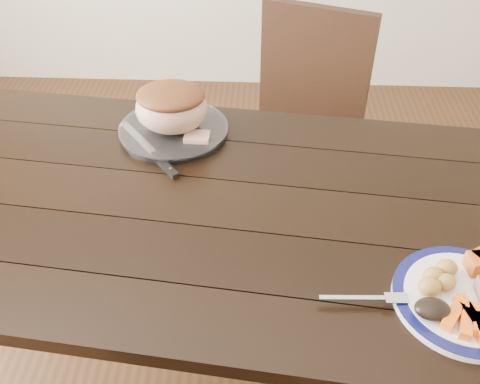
{
  "coord_description": "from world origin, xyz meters",
  "views": [
    {
      "loc": [
        0.13,
        -1.0,
        1.63
      ],
      "look_at": [
        0.08,
        -0.02,
        0.8
      ],
      "focal_mm": 40.0,
      "sensor_mm": 36.0,
      "label": 1
    }
  ],
  "objects_px": {
    "serving_platter": "(174,131)",
    "carving_knife": "(158,159)",
    "dinner_plate": "(463,300)",
    "roast_joint": "(172,109)",
    "dining_table": "(210,228)",
    "fork": "(370,298)",
    "chair_far": "(302,122)"
  },
  "relations": [
    {
      "from": "roast_joint",
      "to": "fork",
      "type": "bearing_deg",
      "value": -51.16
    },
    {
      "from": "dining_table",
      "to": "carving_knife",
      "type": "distance_m",
      "value": 0.25
    },
    {
      "from": "chair_far",
      "to": "dinner_plate",
      "type": "bearing_deg",
      "value": 125.06
    },
    {
      "from": "chair_far",
      "to": "carving_knife",
      "type": "bearing_deg",
      "value": 72.96
    },
    {
      "from": "fork",
      "to": "roast_joint",
      "type": "xyz_separation_m",
      "value": [
        -0.49,
        0.6,
        0.06
      ]
    },
    {
      "from": "carving_knife",
      "to": "dining_table",
      "type": "bearing_deg",
      "value": 5.1
    },
    {
      "from": "roast_joint",
      "to": "chair_far",
      "type": "bearing_deg",
      "value": 46.7
    },
    {
      "from": "dining_table",
      "to": "dinner_plate",
      "type": "bearing_deg",
      "value": -27.91
    },
    {
      "from": "roast_joint",
      "to": "carving_knife",
      "type": "xyz_separation_m",
      "value": [
        -0.03,
        -0.13,
        -0.08
      ]
    },
    {
      "from": "chair_far",
      "to": "roast_joint",
      "type": "bearing_deg",
      "value": 67.08
    },
    {
      "from": "roast_joint",
      "to": "carving_knife",
      "type": "height_order",
      "value": "roast_joint"
    },
    {
      "from": "dinner_plate",
      "to": "serving_platter",
      "type": "relative_size",
      "value": 0.93
    },
    {
      "from": "dining_table",
      "to": "serving_platter",
      "type": "relative_size",
      "value": 5.46
    },
    {
      "from": "dinner_plate",
      "to": "fork",
      "type": "distance_m",
      "value": 0.19
    },
    {
      "from": "roast_joint",
      "to": "serving_platter",
      "type": "bearing_deg",
      "value": 0.0
    },
    {
      "from": "roast_joint",
      "to": "carving_knife",
      "type": "relative_size",
      "value": 0.78
    },
    {
      "from": "carving_knife",
      "to": "roast_joint",
      "type": "bearing_deg",
      "value": 130.92
    },
    {
      "from": "chair_far",
      "to": "fork",
      "type": "xyz_separation_m",
      "value": [
        0.08,
        -1.04,
        0.25
      ]
    },
    {
      "from": "dinner_plate",
      "to": "fork",
      "type": "xyz_separation_m",
      "value": [
        -0.19,
        -0.01,
        0.01
      ]
    },
    {
      "from": "dining_table",
      "to": "serving_platter",
      "type": "bearing_deg",
      "value": 113.38
    },
    {
      "from": "chair_far",
      "to": "serving_platter",
      "type": "relative_size",
      "value": 3.01
    },
    {
      "from": "chair_far",
      "to": "serving_platter",
      "type": "bearing_deg",
      "value": 67.08
    },
    {
      "from": "dinner_plate",
      "to": "chair_far",
      "type": "bearing_deg",
      "value": 104.68
    },
    {
      "from": "serving_platter",
      "to": "carving_knife",
      "type": "xyz_separation_m",
      "value": [
        -0.03,
        -0.13,
        -0.0
      ]
    },
    {
      "from": "chair_far",
      "to": "fork",
      "type": "relative_size",
      "value": 5.22
    },
    {
      "from": "serving_platter",
      "to": "carving_knife",
      "type": "bearing_deg",
      "value": -100.85
    },
    {
      "from": "dinner_plate",
      "to": "serving_platter",
      "type": "bearing_deg",
      "value": 139.01
    },
    {
      "from": "dining_table",
      "to": "serving_platter",
      "type": "height_order",
      "value": "serving_platter"
    },
    {
      "from": "dining_table",
      "to": "roast_joint",
      "type": "xyz_separation_m",
      "value": [
        -0.13,
        0.3,
        0.18
      ]
    },
    {
      "from": "chair_far",
      "to": "dinner_plate",
      "type": "distance_m",
      "value": 1.08
    },
    {
      "from": "dinner_plate",
      "to": "roast_joint",
      "type": "height_order",
      "value": "roast_joint"
    },
    {
      "from": "dinner_plate",
      "to": "serving_platter",
      "type": "height_order",
      "value": "serving_platter"
    }
  ]
}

